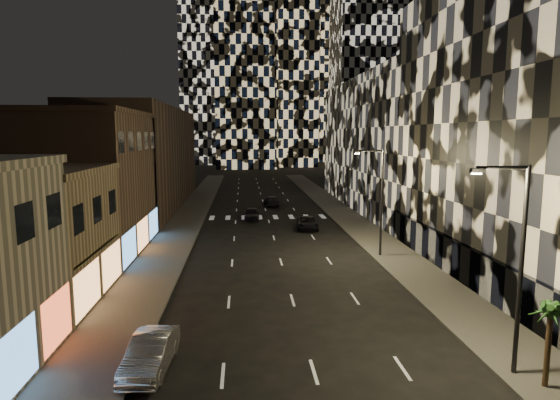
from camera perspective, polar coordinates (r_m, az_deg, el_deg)
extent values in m
cube|color=#47443F|center=(59.50, -11.19, -2.12)|extent=(4.00, 120.00, 0.15)
cube|color=#47443F|center=(60.50, 7.99, -1.88)|extent=(4.00, 120.00, 0.15)
cube|color=#4C4C47|center=(59.29, -9.17, -2.11)|extent=(0.20, 120.00, 0.15)
cube|color=#4C4C47|center=(60.09, 6.03, -1.91)|extent=(0.20, 120.00, 0.15)
cube|color=#836F4E|center=(32.98, -29.58, -4.21)|extent=(10.00, 10.00, 8.00)
cube|color=brown|center=(44.18, -22.95, 1.68)|extent=(10.00, 15.00, 12.00)
cube|color=brown|center=(69.68, -16.14, 4.91)|extent=(10.00, 40.00, 14.00)
cube|color=#232326|center=(39.98, 30.95, 7.77)|extent=(16.00, 25.00, 22.00)
cube|color=#383838|center=(37.17, 20.10, -6.32)|extent=(0.60, 25.00, 3.00)
cube|color=#232326|center=(69.14, 15.04, 6.59)|extent=(16.00, 40.00, 18.00)
cube|color=black|center=(153.35, 10.87, 22.84)|extent=(20.00, 20.00, 100.00)
cube|color=black|center=(152.76, -4.31, 22.05)|extent=(18.00, 18.00, 95.00)
cylinder|color=black|center=(22.32, 27.31, -7.79)|extent=(0.20, 0.20, 9.00)
cylinder|color=black|center=(21.05, 25.53, 3.60)|extent=(2.20, 0.14, 0.14)
cube|color=black|center=(20.53, 22.84, 3.32)|extent=(0.50, 0.25, 0.18)
cube|color=#FFEAB2|center=(20.53, 22.83, 2.99)|extent=(0.35, 0.18, 0.06)
cylinder|color=black|center=(40.32, 12.28, -0.35)|extent=(0.20, 0.20, 9.00)
cylinder|color=black|center=(39.63, 10.94, 5.94)|extent=(2.20, 0.14, 0.14)
cube|color=black|center=(39.35, 9.38, 5.79)|extent=(0.50, 0.25, 0.18)
cube|color=#FFEAB2|center=(39.36, 9.38, 5.61)|extent=(0.35, 0.18, 0.06)
imported|color=#A9A9AE|center=(22.51, -15.51, -17.55)|extent=(2.02, 4.84, 1.56)
imported|color=black|center=(57.24, -3.44, -1.70)|extent=(1.96, 4.46, 1.49)
imported|color=black|center=(68.61, -1.04, -0.10)|extent=(2.32, 5.02, 1.42)
imported|color=black|center=(51.65, 3.38, -2.82)|extent=(2.72, 5.15, 1.38)
cylinder|color=#47331E|center=(22.71, 29.84, -15.60)|extent=(0.23, 0.23, 3.09)
sphere|color=#1E4619|center=(22.12, 30.15, -11.57)|extent=(0.68, 0.68, 0.68)
cone|color=#1E4619|center=(22.26, 30.68, -11.62)|extent=(1.35, 0.33, 0.82)
cone|color=#1E4619|center=(22.36, 30.22, -11.49)|extent=(1.09, 1.18, 0.82)
cone|color=#1E4619|center=(22.29, 29.70, -11.51)|extent=(0.50, 1.36, 0.82)
cone|color=#1E4619|center=(22.10, 29.51, -11.66)|extent=(1.31, 0.87, 0.82)
cone|color=#1E4619|center=(21.94, 29.80, -11.83)|extent=(1.34, 0.77, 0.82)
cone|color=#1E4619|center=(21.92, 30.35, -11.89)|extent=(0.62, 1.36, 0.82)
cone|color=#1E4619|center=(22.06, 30.74, -11.79)|extent=(1.00, 1.24, 0.82)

